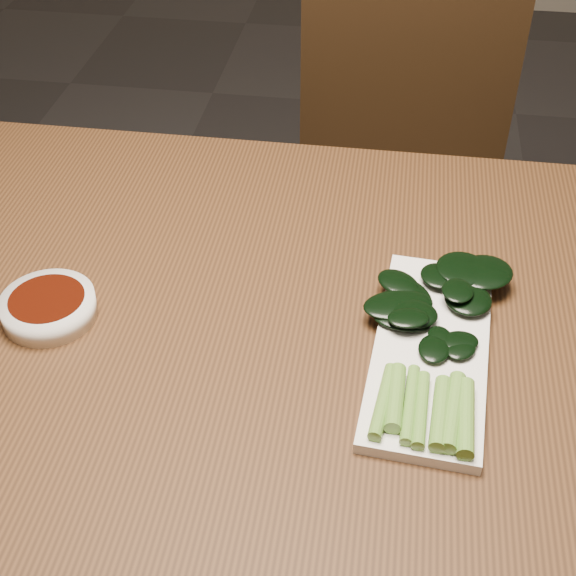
{
  "coord_description": "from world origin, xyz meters",
  "views": [
    {
      "loc": [
        0.12,
        -0.68,
        1.38
      ],
      "look_at": [
        0.02,
        0.05,
        0.76
      ],
      "focal_mm": 50.0,
      "sensor_mm": 36.0,
      "label": 1
    }
  ],
  "objects": [
    {
      "name": "table",
      "position": [
        0.0,
        0.0,
        0.68
      ],
      "size": [
        1.4,
        0.8,
        0.75
      ],
      "color": "#452913",
      "rests_on": "ground"
    },
    {
      "name": "chair_far",
      "position": [
        0.15,
        0.69,
        0.49
      ],
      "size": [
        0.45,
        0.45,
        0.89
      ],
      "rotation": [
        0.0,
        0.0,
        0.05
      ],
      "color": "black",
      "rests_on": "ground"
    },
    {
      "name": "sauce_bowl",
      "position": [
        -0.25,
        -0.03,
        0.77
      ],
      "size": [
        0.11,
        0.11,
        0.03
      ],
      "color": "white",
      "rests_on": "table"
    },
    {
      "name": "serving_plate",
      "position": [
        0.19,
        -0.03,
        0.76
      ],
      "size": [
        0.15,
        0.32,
        0.01
      ],
      "rotation": [
        0.0,
        0.0,
        -0.08
      ],
      "color": "white",
      "rests_on": "table"
    },
    {
      "name": "gai_lan",
      "position": [
        0.19,
        -0.01,
        0.77
      ],
      "size": [
        0.2,
        0.33,
        0.02
      ],
      "color": "#689F36",
      "rests_on": "serving_plate"
    }
  ]
}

